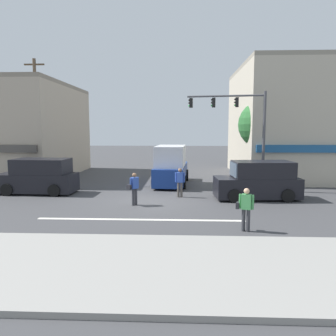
{
  "coord_description": "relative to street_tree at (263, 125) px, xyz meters",
  "views": [
    {
      "loc": [
        1.78,
        -17.18,
        3.88
      ],
      "look_at": [
        0.95,
        2.0,
        1.6
      ],
      "focal_mm": 35.0,
      "sensor_mm": 36.0,
      "label": 1
    }
  ],
  "objects": [
    {
      "name": "sidewalk_curb",
      "position": [
        -7.52,
        -15.17,
        -4.12
      ],
      "size": [
        40.0,
        5.0,
        0.16
      ],
      "primitive_type": "cube",
      "color": "gray",
      "rests_on": "ground"
    },
    {
      "name": "pedestrian_far_side",
      "position": [
        -5.86,
        -5.38,
        -3.25
      ],
      "size": [
        0.57,
        0.26,
        1.67
      ],
      "color": "#4C4742",
      "rests_on": "ground"
    },
    {
      "name": "lane_marking_stripe",
      "position": [
        -7.52,
        -10.17,
        -4.19
      ],
      "size": [
        9.0,
        0.24,
        0.01
      ],
      "primitive_type": "cube",
      "color": "silver",
      "rests_on": "ground"
    },
    {
      "name": "traffic_light_mast",
      "position": [
        -1.96,
        -3.02,
        0.1
      ],
      "size": [
        4.85,
        0.89,
        6.2
      ],
      "color": "#47474C",
      "rests_on": "ground"
    },
    {
      "name": "utility_pole_far_right",
      "position": [
        1.26,
        0.63,
        -0.33
      ],
      "size": [
        1.4,
        0.22,
        7.43
      ],
      "color": "brown",
      "rests_on": "ground"
    },
    {
      "name": "street_tree",
      "position": [
        0.0,
        0.0,
        0.0
      ],
      "size": [
        3.46,
        3.46,
        5.95
      ],
      "color": "#4C3823",
      "rests_on": "ground"
    },
    {
      "name": "van_crossing_center",
      "position": [
        -1.48,
        -5.64,
        -3.19
      ],
      "size": [
        4.72,
        2.28,
        2.11
      ],
      "color": "black",
      "rests_on": "ground"
    },
    {
      "name": "pedestrian_foreground_with_bag",
      "position": [
        -3.32,
        -11.59,
        -3.24
      ],
      "size": [
        0.66,
        0.47,
        1.67
      ],
      "color": "#333338",
      "rests_on": "ground"
    },
    {
      "name": "pedestrian_mid_crossing",
      "position": [
        -8.19,
        -7.48,
        -3.24
      ],
      "size": [
        0.59,
        0.57,
        1.67
      ],
      "color": "#333338",
      "rests_on": "ground"
    },
    {
      "name": "utility_pole_near_left",
      "position": [
        -15.99,
        -1.01,
        0.32
      ],
      "size": [
        1.4,
        0.22,
        8.72
      ],
      "color": "brown",
      "rests_on": "ground"
    },
    {
      "name": "building_right_corner",
      "position": [
        4.43,
        3.82,
        0.26
      ],
      "size": [
        11.08,
        11.54,
        8.92
      ],
      "color": "#B7AD99",
      "rests_on": "ground"
    },
    {
      "name": "building_left_block",
      "position": [
        -21.01,
        3.05,
        -0.42
      ],
      "size": [
        12.0,
        11.5,
        7.56
      ],
      "color": "tan",
      "rests_on": "ground"
    },
    {
      "name": "van_approaching_near",
      "position": [
        -14.42,
        -4.58,
        -3.19
      ],
      "size": [
        4.66,
        2.16,
        2.11
      ],
      "color": "black",
      "rests_on": "ground"
    },
    {
      "name": "ground_plane",
      "position": [
        -7.52,
        -6.67,
        -4.2
      ],
      "size": [
        120.0,
        120.0,
        0.0
      ],
      "primitive_type": "plane",
      "color": "#3D3D3F"
    },
    {
      "name": "box_truck_crossing_leftbound",
      "position": [
        -6.52,
        -1.07,
        -2.94
      ],
      "size": [
        2.51,
        5.72,
        2.75
      ],
      "color": "navy",
      "rests_on": "ground"
    }
  ]
}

